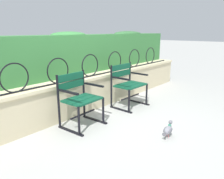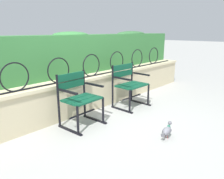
% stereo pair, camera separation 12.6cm
% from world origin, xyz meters
% --- Properties ---
extents(ground_plane, '(60.00, 60.00, 0.00)m').
position_xyz_m(ground_plane, '(0.00, 0.00, 0.00)').
color(ground_plane, '#ADADA8').
extents(stone_wall, '(6.79, 0.41, 0.64)m').
position_xyz_m(stone_wall, '(0.00, 0.91, 0.32)').
color(stone_wall, beige).
rests_on(stone_wall, ground).
extents(iron_arch_fence, '(6.26, 0.02, 0.42)m').
position_xyz_m(iron_arch_fence, '(-0.14, 0.83, 0.83)').
color(iron_arch_fence, black).
rests_on(iron_arch_fence, stone_wall).
extents(hedge_row, '(6.66, 0.53, 0.86)m').
position_xyz_m(hedge_row, '(-0.01, 1.35, 1.04)').
color(hedge_row, '#387A3D').
rests_on(hedge_row, stone_wall).
extents(park_chair_left, '(0.61, 0.55, 0.84)m').
position_xyz_m(park_chair_left, '(-0.44, 0.44, 0.46)').
color(park_chair_left, '#0F4C33').
rests_on(park_chair_left, ground).
extents(park_chair_right, '(0.64, 0.53, 0.84)m').
position_xyz_m(park_chair_right, '(0.81, 0.41, 0.46)').
color(park_chair_right, '#0F4C33').
rests_on(park_chair_right, ground).
extents(pigeon_near_chairs, '(0.29, 0.12, 0.22)m').
position_xyz_m(pigeon_near_chairs, '(0.07, -0.84, 0.11)').
color(pigeon_near_chairs, gray).
rests_on(pigeon_near_chairs, ground).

